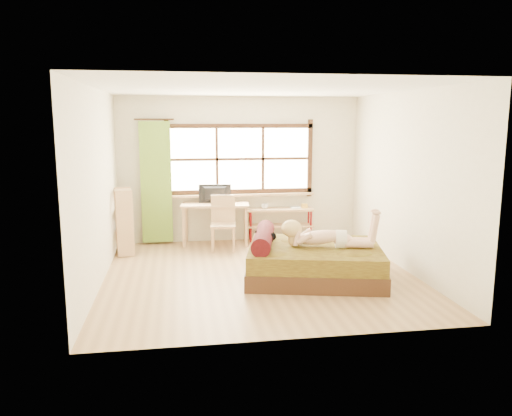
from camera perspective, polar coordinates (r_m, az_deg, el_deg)
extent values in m
plane|color=#9E754C|center=(7.48, 0.37, -7.61)|extent=(4.50, 4.50, 0.00)
plane|color=white|center=(7.14, 0.39, 13.52)|extent=(4.50, 4.50, 0.00)
plane|color=silver|center=(9.40, -1.85, 4.41)|extent=(4.50, 0.00, 4.50)
plane|color=silver|center=(5.00, 4.55, -0.50)|extent=(4.50, 0.00, 4.50)
plane|color=silver|center=(7.18, -17.66, 2.23)|extent=(0.00, 4.50, 4.50)
plane|color=silver|center=(7.87, 16.80, 2.91)|extent=(0.00, 4.50, 4.50)
cube|color=#FFEDBF|center=(9.38, -1.85, 5.62)|extent=(2.60, 0.01, 1.30)
cube|color=tan|center=(9.38, -1.77, 1.50)|extent=(2.80, 0.16, 0.04)
cube|color=#5E8E26|center=(9.24, -11.34, 2.88)|extent=(0.55, 0.10, 2.20)
cube|color=#33200F|center=(7.34, 6.68, -7.04)|extent=(2.20, 1.92, 0.24)
cube|color=#34220B|center=(7.28, 6.72, -5.25)|extent=(2.15, 1.88, 0.24)
cylinder|color=black|center=(7.22, 0.86, -3.39)|extent=(0.55, 1.32, 0.27)
cube|color=tan|center=(9.13, -4.69, 0.38)|extent=(1.28, 0.70, 0.04)
cube|color=tan|center=(9.03, -8.27, -2.24)|extent=(0.06, 0.06, 0.73)
cube|color=tan|center=(8.98, -1.14, -2.20)|extent=(0.06, 0.06, 0.73)
cube|color=tan|center=(9.46, -7.99, -1.67)|extent=(0.06, 0.06, 0.73)
cube|color=tan|center=(9.42, -1.19, -1.63)|extent=(0.06, 0.06, 0.73)
imported|color=black|center=(9.15, -4.73, 1.61)|extent=(0.60, 0.15, 0.34)
cube|color=tan|center=(8.76, -3.79, -1.99)|extent=(0.47, 0.47, 0.04)
cube|color=tan|center=(8.90, -3.78, -0.06)|extent=(0.43, 0.09, 0.49)
cube|color=tan|center=(8.64, -5.02, -3.77)|extent=(0.05, 0.05, 0.43)
cube|color=tan|center=(8.63, -2.58, -3.76)|extent=(0.05, 0.05, 0.43)
cube|color=tan|center=(8.99, -4.91, -3.22)|extent=(0.05, 0.05, 0.43)
cube|color=tan|center=(8.98, -2.57, -3.20)|extent=(0.05, 0.05, 0.43)
cube|color=tan|center=(9.45, 2.79, -0.17)|extent=(1.26, 0.40, 0.04)
cube|color=tan|center=(9.51, 2.78, -2.01)|extent=(1.26, 0.40, 0.03)
cylinder|color=#68090C|center=(9.33, -0.59, -2.10)|extent=(0.04, 0.04, 0.62)
cylinder|color=#68090C|center=(9.47, 6.29, -1.97)|extent=(0.04, 0.04, 0.62)
cylinder|color=#68090C|center=(9.57, -0.69, -1.79)|extent=(0.04, 0.04, 0.62)
cylinder|color=#68090C|center=(9.71, 6.01, -1.67)|extent=(0.04, 0.04, 0.62)
cube|color=gold|center=(9.51, 5.58, 0.24)|extent=(0.11, 0.11, 0.08)
imported|color=gray|center=(9.38, 1.00, 0.19)|extent=(0.13, 0.13, 0.09)
imported|color=gray|center=(9.48, 3.98, 0.04)|extent=(0.20, 0.26, 0.02)
cube|color=tan|center=(8.90, -14.67, -4.76)|extent=(0.34, 0.49, 0.03)
cube|color=tan|center=(8.82, -14.77, -2.58)|extent=(0.34, 0.49, 0.03)
cube|color=tan|center=(8.75, -14.87, -0.36)|extent=(0.34, 0.49, 0.03)
cube|color=tan|center=(8.70, -14.97, 1.90)|extent=(0.34, 0.49, 0.03)
cube|color=tan|center=(8.56, -14.73, -1.76)|extent=(0.28, 0.07, 1.12)
cube|color=tan|center=(9.01, -14.90, -1.20)|extent=(0.28, 0.07, 1.12)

